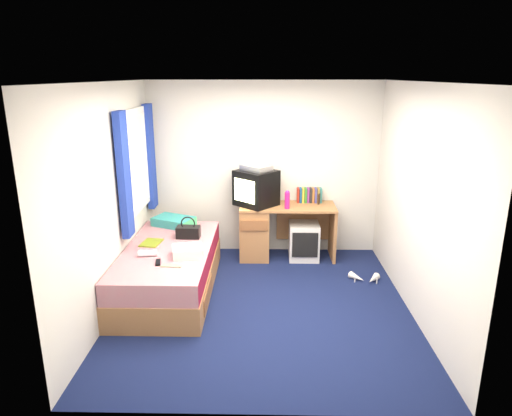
{
  "coord_description": "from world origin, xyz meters",
  "views": [
    {
      "loc": [
        0.03,
        -4.56,
        2.47
      ],
      "look_at": [
        -0.09,
        0.7,
        0.92
      ],
      "focal_mm": 32.0,
      "sensor_mm": 36.0,
      "label": 1
    }
  ],
  "objects_px": {
    "aerosol_can": "(276,197)",
    "colour_swatch_fan": "(171,266)",
    "towel": "(188,251)",
    "desk": "(267,229)",
    "vcr": "(256,168)",
    "white_heels": "(365,278)",
    "handbag": "(188,231)",
    "pink_water_bottle": "(287,201)",
    "picture_frame": "(319,199)",
    "pillow": "(174,221)",
    "remote_control": "(158,262)",
    "storage_cube": "(304,241)",
    "crt_tv": "(256,188)",
    "bed": "(169,269)",
    "magazine": "(151,243)",
    "water_bottle": "(148,253)"
  },
  "relations": [
    {
      "from": "vcr",
      "to": "magazine",
      "type": "relative_size",
      "value": 1.34
    },
    {
      "from": "towel",
      "to": "picture_frame",
      "type": "bearing_deg",
      "value": 41.63
    },
    {
      "from": "pink_water_bottle",
      "to": "colour_swatch_fan",
      "type": "bearing_deg",
      "value": -130.98
    },
    {
      "from": "crt_tv",
      "to": "vcr",
      "type": "bearing_deg",
      "value": 90.0
    },
    {
      "from": "picture_frame",
      "to": "magazine",
      "type": "relative_size",
      "value": 0.5
    },
    {
      "from": "picture_frame",
      "to": "handbag",
      "type": "relative_size",
      "value": 0.49
    },
    {
      "from": "vcr",
      "to": "white_heels",
      "type": "xyz_separation_m",
      "value": [
        1.37,
        -0.8,
        -1.23
      ]
    },
    {
      "from": "desk",
      "to": "bed",
      "type": "bearing_deg",
      "value": -136.69
    },
    {
      "from": "storage_cube",
      "to": "vcr",
      "type": "bearing_deg",
      "value": 174.59
    },
    {
      "from": "vcr",
      "to": "water_bottle",
      "type": "relative_size",
      "value": 1.88
    },
    {
      "from": "aerosol_can",
      "to": "towel",
      "type": "height_order",
      "value": "aerosol_can"
    },
    {
      "from": "pink_water_bottle",
      "to": "white_heels",
      "type": "bearing_deg",
      "value": -33.68
    },
    {
      "from": "bed",
      "to": "crt_tv",
      "type": "bearing_deg",
      "value": 47.52
    },
    {
      "from": "aerosol_can",
      "to": "colour_swatch_fan",
      "type": "xyz_separation_m",
      "value": [
        -1.13,
        -1.69,
        -0.3
      ]
    },
    {
      "from": "towel",
      "to": "desk",
      "type": "bearing_deg",
      "value": 56.4
    },
    {
      "from": "remote_control",
      "to": "colour_swatch_fan",
      "type": "bearing_deg",
      "value": -39.19
    },
    {
      "from": "crt_tv",
      "to": "storage_cube",
      "type": "bearing_deg",
      "value": 36.38
    },
    {
      "from": "crt_tv",
      "to": "picture_frame",
      "type": "distance_m",
      "value": 0.89
    },
    {
      "from": "water_bottle",
      "to": "pink_water_bottle",
      "type": "bearing_deg",
      "value": 36.86
    },
    {
      "from": "crt_tv",
      "to": "white_heels",
      "type": "xyz_separation_m",
      "value": [
        1.37,
        -0.8,
        -0.95
      ]
    },
    {
      "from": "vcr",
      "to": "bed",
      "type": "bearing_deg",
      "value": -89.68
    },
    {
      "from": "pillow",
      "to": "water_bottle",
      "type": "distance_m",
      "value": 1.07
    },
    {
      "from": "storage_cube",
      "to": "picture_frame",
      "type": "relative_size",
      "value": 3.61
    },
    {
      "from": "bed",
      "to": "pink_water_bottle",
      "type": "bearing_deg",
      "value": 33.28
    },
    {
      "from": "vcr",
      "to": "towel",
      "type": "bearing_deg",
      "value": -75.87
    },
    {
      "from": "desk",
      "to": "colour_swatch_fan",
      "type": "distance_m",
      "value": 1.92
    },
    {
      "from": "pillow",
      "to": "magazine",
      "type": "distance_m",
      "value": 0.69
    },
    {
      "from": "pillow",
      "to": "aerosol_can",
      "type": "height_order",
      "value": "aerosol_can"
    },
    {
      "from": "handbag",
      "to": "towel",
      "type": "relative_size",
      "value": 0.89
    },
    {
      "from": "crt_tv",
      "to": "magazine",
      "type": "distance_m",
      "value": 1.61
    },
    {
      "from": "bed",
      "to": "desk",
      "type": "height_order",
      "value": "desk"
    },
    {
      "from": "bed",
      "to": "colour_swatch_fan",
      "type": "bearing_deg",
      "value": -74.88
    },
    {
      "from": "desk",
      "to": "crt_tv",
      "type": "height_order",
      "value": "crt_tv"
    },
    {
      "from": "crt_tv",
      "to": "aerosol_can",
      "type": "xyz_separation_m",
      "value": [
        0.28,
        0.06,
        -0.14
      ]
    },
    {
      "from": "aerosol_can",
      "to": "desk",
      "type": "bearing_deg",
      "value": -151.94
    },
    {
      "from": "crt_tv",
      "to": "pink_water_bottle",
      "type": "height_order",
      "value": "crt_tv"
    },
    {
      "from": "bed",
      "to": "magazine",
      "type": "xyz_separation_m",
      "value": [
        -0.23,
        0.14,
        0.28
      ]
    },
    {
      "from": "towel",
      "to": "colour_swatch_fan",
      "type": "bearing_deg",
      "value": -113.4
    },
    {
      "from": "pink_water_bottle",
      "to": "aerosol_can",
      "type": "height_order",
      "value": "pink_water_bottle"
    },
    {
      "from": "vcr",
      "to": "desk",
      "type": "bearing_deg",
      "value": 41.37
    },
    {
      "from": "desk",
      "to": "crt_tv",
      "type": "relative_size",
      "value": 1.98
    },
    {
      "from": "pink_water_bottle",
      "to": "colour_swatch_fan",
      "type": "relative_size",
      "value": 0.99
    },
    {
      "from": "colour_swatch_fan",
      "to": "desk",
      "type": "bearing_deg",
      "value": 58.09
    },
    {
      "from": "remote_control",
      "to": "white_heels",
      "type": "relative_size",
      "value": 0.41
    },
    {
      "from": "pillow",
      "to": "colour_swatch_fan",
      "type": "relative_size",
      "value": 2.33
    },
    {
      "from": "picture_frame",
      "to": "pink_water_bottle",
      "type": "relative_size",
      "value": 0.64
    },
    {
      "from": "colour_swatch_fan",
      "to": "water_bottle",
      "type": "bearing_deg",
      "value": 138.83
    },
    {
      "from": "water_bottle",
      "to": "remote_control",
      "type": "distance_m",
      "value": 0.25
    },
    {
      "from": "bed",
      "to": "colour_swatch_fan",
      "type": "height_order",
      "value": "colour_swatch_fan"
    },
    {
      "from": "storage_cube",
      "to": "pink_water_bottle",
      "type": "distance_m",
      "value": 0.66
    }
  ]
}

